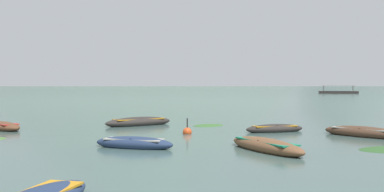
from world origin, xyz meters
name	(u,v)px	position (x,y,z in m)	size (l,w,h in m)	color
ground_plane	(172,86)	(0.00, 1500.00, 0.00)	(6000.00, 6000.00, 0.00)	#425B56
mountain_2	(140,21)	(-144.99, 1978.52, 300.49)	(1626.96, 1626.96, 600.98)	#56665B
mountain_3	(347,55)	(924.56, 2194.63, 161.76)	(806.94, 806.94, 323.52)	#4C5B56
rowboat_0	(266,146)	(1.79, 10.14, 0.18)	(2.67, 4.18, 0.58)	brown
rowboat_2	(363,132)	(7.38, 14.27, 0.19)	(3.35, 3.79, 0.60)	#4C3323
rowboat_3	(139,122)	(-3.68, 20.37, 0.20)	(4.30, 3.27, 0.64)	#2D2826
rowboat_5	(0,126)	(-11.07, 18.28, 0.18)	(3.46, 3.31, 0.56)	brown
rowboat_6	(134,143)	(-3.16, 11.11, 0.17)	(3.36, 2.04, 0.55)	navy
rowboat_8	(275,129)	(3.66, 16.40, 0.16)	(3.34, 1.64, 0.51)	#2D2826
ferry_0	(338,92)	(46.86, 116.03, 0.45)	(11.35, 6.52, 2.54)	#2D2826
mooring_buoy	(187,132)	(-0.92, 15.72, 0.10)	(0.45, 0.45, 0.92)	#DB4C1E
weed_patch_1	(208,126)	(0.52, 19.98, 0.00)	(2.02, 1.37, 0.14)	#38662D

